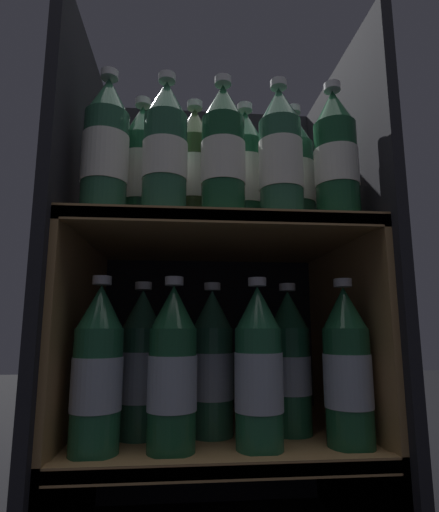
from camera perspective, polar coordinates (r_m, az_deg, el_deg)
name	(u,v)px	position (r m, az deg, el deg)	size (l,w,h in m)	color
fridge_back_wall	(210,291)	(1.02, -1.40, -4.98)	(0.58, 0.02, 0.97)	black
fridge_side_left	(75,280)	(0.83, -19.89, -3.26)	(0.02, 0.44, 0.97)	black
fridge_side_right	(350,283)	(0.88, 18.09, -3.68)	(0.02, 0.44, 0.97)	black
shelf_lower	(217,454)	(0.83, -0.35, -26.39)	(0.54, 0.40, 0.21)	#9E7547
shelf_upper	(217,322)	(0.80, -0.36, -9.37)	(0.54, 0.40, 0.58)	#9E7547
bottle_upper_front_0	(106,150)	(0.75, -15.95, 14.34)	(0.08, 0.08, 0.27)	#285B42
bottle_upper_front_1	(165,152)	(0.74, -7.76, 14.52)	(0.08, 0.08, 0.27)	#285B42
bottle_upper_front_2	(225,155)	(0.74, 0.85, 14.29)	(0.08, 0.08, 0.27)	#194C2D
bottle_upper_front_3	(281,157)	(0.75, 8.72, 13.79)	(0.08, 0.08, 0.27)	#285B42
bottle_upper_front_4	(336,159)	(0.79, 16.30, 13.21)	(0.08, 0.08, 0.27)	#194C2D
bottle_upper_back_0	(141,171)	(0.82, -11.19, 11.87)	(0.08, 0.08, 0.27)	#1E5638
bottle_upper_back_1	(194,172)	(0.82, -3.65, 11.85)	(0.08, 0.08, 0.27)	#384C28
bottle_upper_back_2	(246,174)	(0.82, 3.75, 11.56)	(0.08, 0.08, 0.27)	#1E5638
bottle_upper_back_3	(295,176)	(0.85, 10.76, 11.20)	(0.08, 0.08, 0.27)	#285B42
bottle_lower_front_0	(97,371)	(0.69, -17.04, -15.48)	(0.08, 0.08, 0.27)	#1E5638
bottle_lower_front_1	(172,371)	(0.67, -6.74, -15.97)	(0.08, 0.08, 0.27)	#194C2D
bottle_lower_front_2	(259,370)	(0.68, 5.60, -15.92)	(0.08, 0.08, 0.27)	#1E5638
bottle_lower_front_3	(347,369)	(0.73, 17.78, -15.12)	(0.08, 0.08, 0.27)	#194C2D
bottle_lower_back_0	(141,366)	(0.76, -11.17, -15.14)	(0.08, 0.08, 0.27)	#285B42
bottle_lower_back_1	(212,365)	(0.76, -1.08, -15.31)	(0.08, 0.08, 0.27)	#285B42
bottle_lower_back_2	(289,364)	(0.79, 9.96, -14.95)	(0.08, 0.08, 0.27)	#1E5638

